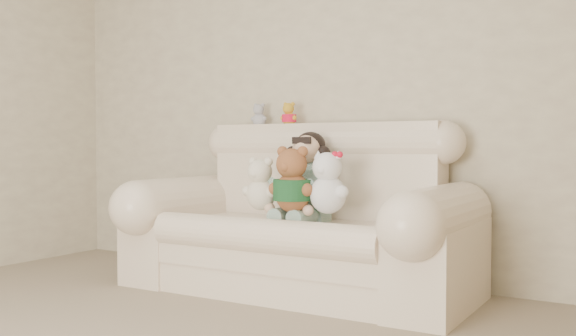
# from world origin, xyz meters

# --- Properties ---
(wall_back) EXTENTS (4.50, 0.00, 4.50)m
(wall_back) POSITION_xyz_m (0.00, 2.50, 1.30)
(wall_back) COLOR beige
(wall_back) RESTS_ON ground
(sofa) EXTENTS (2.10, 0.95, 1.03)m
(sofa) POSITION_xyz_m (0.01, 2.00, 0.52)
(sofa) COLOR #F6E0C6
(sofa) RESTS_ON floor
(seated_child) EXTENTS (0.35, 0.42, 0.56)m
(seated_child) POSITION_xyz_m (0.03, 2.08, 0.70)
(seated_child) COLOR #367C65
(seated_child) RESTS_ON sofa
(brown_teddy) EXTENTS (0.31, 0.26, 0.45)m
(brown_teddy) POSITION_xyz_m (0.07, 1.84, 0.72)
(brown_teddy) COLOR brown
(brown_teddy) RESTS_ON sofa
(white_cat) EXTENTS (0.33, 0.30, 0.42)m
(white_cat) POSITION_xyz_m (0.27, 1.89, 0.71)
(white_cat) COLOR white
(white_cat) RESTS_ON sofa
(cream_teddy) EXTENTS (0.24, 0.19, 0.37)m
(cream_teddy) POSITION_xyz_m (-0.16, 1.86, 0.68)
(cream_teddy) COLOR white
(cream_teddy) RESTS_ON sofa
(yellow_mini_bear) EXTENTS (0.14, 0.13, 0.19)m
(yellow_mini_bear) POSITION_xyz_m (-0.25, 2.34, 1.10)
(yellow_mini_bear) COLOR gold
(yellow_mini_bear) RESTS_ON sofa
(grey_mini_plush) EXTENTS (0.14, 0.12, 0.19)m
(grey_mini_plush) POSITION_xyz_m (-0.52, 2.39, 1.11)
(grey_mini_plush) COLOR #B9BAC1
(grey_mini_plush) RESTS_ON sofa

